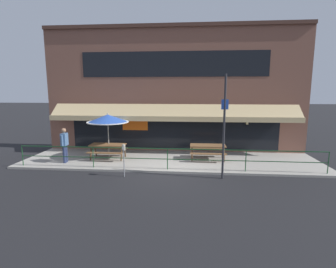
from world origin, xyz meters
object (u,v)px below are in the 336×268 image
at_px(picnic_table_left, 108,147).
at_px(parking_meter_near, 124,150).
at_px(street_sign_pole, 224,126).
at_px(patio_umbrella_left, 108,119).
at_px(picnic_table_centre, 208,148).
at_px(pedestrian_walking, 65,143).

height_order(picnic_table_left, parking_meter_near, parking_meter_near).
relative_size(parking_meter_near, street_sign_pole, 0.33).
xyz_separation_m(patio_umbrella_left, parking_meter_near, (1.49, -2.61, -1.03)).
distance_m(picnic_table_centre, patio_umbrella_left, 5.37).
bearing_deg(picnic_table_left, pedestrian_walking, -155.03).
height_order(picnic_table_left, street_sign_pole, street_sign_pole).
distance_m(patio_umbrella_left, street_sign_pole, 6.14).
relative_size(picnic_table_centre, street_sign_pole, 0.42).
relative_size(patio_umbrella_left, pedestrian_walking, 1.39).
distance_m(picnic_table_left, parking_meter_near, 2.91).
bearing_deg(picnic_table_left, parking_meter_near, -58.81).
xyz_separation_m(picnic_table_centre, street_sign_pole, (0.46, -2.61, 1.49)).
bearing_deg(street_sign_pole, pedestrian_walking, 169.07).
bearing_deg(parking_meter_near, street_sign_pole, 1.88).
bearing_deg(picnic_table_left, picnic_table_centre, 3.14).
bearing_deg(pedestrian_walking, street_sign_pole, -10.93).
height_order(pedestrian_walking, street_sign_pole, street_sign_pole).
bearing_deg(patio_umbrella_left, pedestrian_walking, -151.32).
bearing_deg(pedestrian_walking, parking_meter_near, -25.14).
bearing_deg(street_sign_pole, patio_umbrella_left, 156.19).
height_order(picnic_table_centre, street_sign_pole, street_sign_pole).
height_order(picnic_table_left, patio_umbrella_left, patio_umbrella_left).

